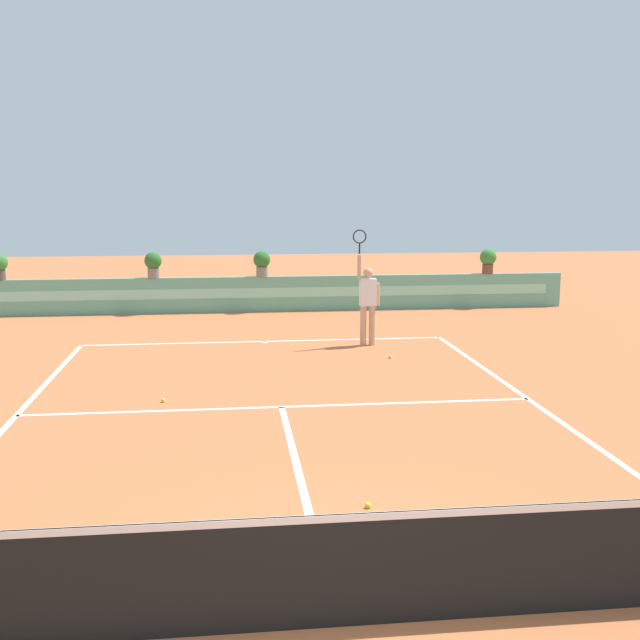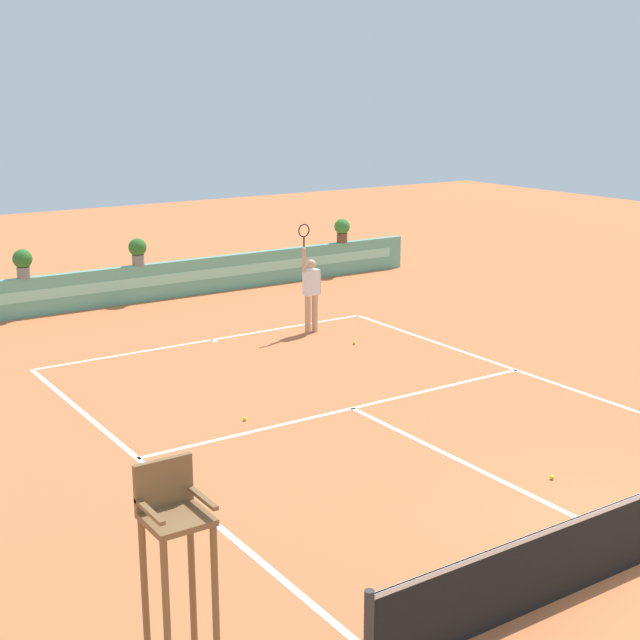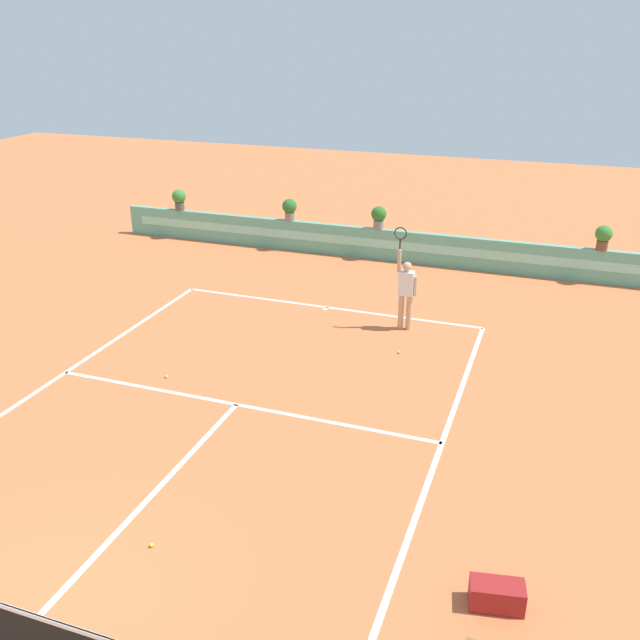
{
  "view_description": "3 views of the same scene",
  "coord_description": "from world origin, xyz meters",
  "px_view_note": "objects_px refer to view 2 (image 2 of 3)",
  "views": [
    {
      "loc": [
        -0.82,
        -5.68,
        3.46
      ],
      "look_at": [
        0.91,
        8.8,
        1.0
      ],
      "focal_mm": 43.73,
      "sensor_mm": 36.0,
      "label": 1
    },
    {
      "loc": [
        -9.05,
        -6.11,
        5.6
      ],
      "look_at": [
        0.91,
        8.8,
        1.0
      ],
      "focal_mm": 51.08,
      "sensor_mm": 36.0,
      "label": 2
    },
    {
      "loc": [
        5.65,
        -4.4,
        6.96
      ],
      "look_at": [
        0.91,
        8.8,
        1.0
      ],
      "focal_mm": 39.06,
      "sensor_mm": 36.0,
      "label": 3
    }
  ],
  "objects_px": {
    "potted_plant_left": "(23,262)",
    "potted_plant_far_right": "(342,229)",
    "tennis_ball_mid_court": "(354,343)",
    "potted_plant_centre": "(138,250)",
    "umpire_chair": "(175,543)",
    "tennis_ball_near_baseline": "(552,477)",
    "tennis_ball_by_sideline": "(245,419)",
    "tennis_player": "(311,289)"
  },
  "relations": [
    {
      "from": "umpire_chair",
      "to": "tennis_ball_by_sideline",
      "type": "relative_size",
      "value": 31.47
    },
    {
      "from": "tennis_player",
      "to": "potted_plant_far_right",
      "type": "xyz_separation_m",
      "value": [
        4.52,
        5.18,
        0.36
      ]
    },
    {
      "from": "tennis_ball_mid_court",
      "to": "potted_plant_far_right",
      "type": "bearing_deg",
      "value": 56.95
    },
    {
      "from": "tennis_ball_by_sideline",
      "to": "umpire_chair",
      "type": "bearing_deg",
      "value": -124.52
    },
    {
      "from": "potted_plant_far_right",
      "to": "potted_plant_left",
      "type": "bearing_deg",
      "value": 180.0
    },
    {
      "from": "umpire_chair",
      "to": "tennis_ball_by_sideline",
      "type": "bearing_deg",
      "value": 55.48
    },
    {
      "from": "potted_plant_left",
      "to": "potted_plant_centre",
      "type": "relative_size",
      "value": 1.0
    },
    {
      "from": "tennis_player",
      "to": "umpire_chair",
      "type": "bearing_deg",
      "value": -129.06
    },
    {
      "from": "tennis_ball_by_sideline",
      "to": "potted_plant_far_right",
      "type": "distance_m",
      "value": 12.93
    },
    {
      "from": "tennis_player",
      "to": "potted_plant_centre",
      "type": "bearing_deg",
      "value": 112.15
    },
    {
      "from": "potted_plant_left",
      "to": "potted_plant_centre",
      "type": "bearing_deg",
      "value": 0.0
    },
    {
      "from": "umpire_chair",
      "to": "tennis_ball_mid_court",
      "type": "height_order",
      "value": "umpire_chair"
    },
    {
      "from": "tennis_player",
      "to": "tennis_ball_mid_court",
      "type": "bearing_deg",
      "value": -81.08
    },
    {
      "from": "tennis_ball_mid_court",
      "to": "potted_plant_centre",
      "type": "bearing_deg",
      "value": 109.46
    },
    {
      "from": "tennis_ball_near_baseline",
      "to": "tennis_ball_mid_court",
      "type": "bearing_deg",
      "value": 76.33
    },
    {
      "from": "potted_plant_left",
      "to": "potted_plant_far_right",
      "type": "relative_size",
      "value": 1.0
    },
    {
      "from": "tennis_ball_mid_court",
      "to": "potted_plant_centre",
      "type": "relative_size",
      "value": 0.09
    },
    {
      "from": "tennis_player",
      "to": "potted_plant_far_right",
      "type": "distance_m",
      "value": 6.89
    },
    {
      "from": "tennis_ball_near_baseline",
      "to": "potted_plant_centre",
      "type": "relative_size",
      "value": 0.09
    },
    {
      "from": "tennis_ball_mid_court",
      "to": "tennis_ball_by_sideline",
      "type": "height_order",
      "value": "same"
    },
    {
      "from": "tennis_player",
      "to": "potted_plant_far_right",
      "type": "bearing_deg",
      "value": 48.91
    },
    {
      "from": "umpire_chair",
      "to": "tennis_ball_by_sideline",
      "type": "xyz_separation_m",
      "value": [
        3.89,
        5.66,
        -1.31
      ]
    },
    {
      "from": "umpire_chair",
      "to": "potted_plant_left",
      "type": "xyz_separation_m",
      "value": [
        2.93,
        15.13,
        0.07
      ]
    },
    {
      "from": "tennis_ball_mid_court",
      "to": "umpire_chair",
      "type": "bearing_deg",
      "value": -134.22
    },
    {
      "from": "potted_plant_left",
      "to": "potted_plant_far_right",
      "type": "height_order",
      "value": "same"
    },
    {
      "from": "tennis_ball_near_baseline",
      "to": "potted_plant_far_right",
      "type": "distance_m",
      "value": 15.44
    },
    {
      "from": "tennis_ball_near_baseline",
      "to": "tennis_ball_mid_court",
      "type": "relative_size",
      "value": 1.0
    },
    {
      "from": "potted_plant_centre",
      "to": "potted_plant_far_right",
      "type": "bearing_deg",
      "value": 0.0
    },
    {
      "from": "tennis_player",
      "to": "tennis_ball_by_sideline",
      "type": "relative_size",
      "value": 38.01
    },
    {
      "from": "tennis_ball_mid_court",
      "to": "potted_plant_far_right",
      "type": "distance_m",
      "value": 8.0
    },
    {
      "from": "tennis_ball_near_baseline",
      "to": "tennis_player",
      "type": "bearing_deg",
      "value": 79.82
    },
    {
      "from": "umpire_chair",
      "to": "tennis_ball_near_baseline",
      "type": "bearing_deg",
      "value": 8.96
    },
    {
      "from": "potted_plant_far_right",
      "to": "potted_plant_centre",
      "type": "xyz_separation_m",
      "value": [
        -6.63,
        0.0,
        0.0
      ]
    },
    {
      "from": "tennis_ball_near_baseline",
      "to": "potted_plant_left",
      "type": "bearing_deg",
      "value": 104.08
    },
    {
      "from": "tennis_ball_by_sideline",
      "to": "potted_plant_left",
      "type": "bearing_deg",
      "value": 95.82
    },
    {
      "from": "tennis_player",
      "to": "potted_plant_centre",
      "type": "distance_m",
      "value": 5.61
    },
    {
      "from": "tennis_ball_by_sideline",
      "to": "potted_plant_left",
      "type": "height_order",
      "value": "potted_plant_left"
    },
    {
      "from": "umpire_chair",
      "to": "tennis_ball_by_sideline",
      "type": "height_order",
      "value": "umpire_chair"
    },
    {
      "from": "umpire_chair",
      "to": "tennis_ball_mid_court",
      "type": "distance_m",
      "value": 11.96
    },
    {
      "from": "tennis_ball_by_sideline",
      "to": "potted_plant_centre",
      "type": "distance_m",
      "value": 9.79
    },
    {
      "from": "tennis_ball_near_baseline",
      "to": "tennis_ball_by_sideline",
      "type": "height_order",
      "value": "same"
    },
    {
      "from": "tennis_ball_mid_court",
      "to": "potted_plant_centre",
      "type": "xyz_separation_m",
      "value": [
        -2.33,
        6.61,
        1.38
      ]
    }
  ]
}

